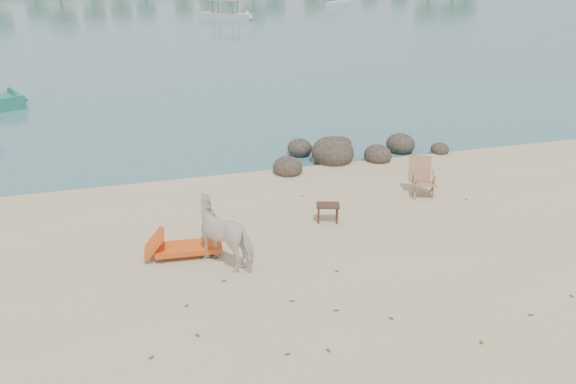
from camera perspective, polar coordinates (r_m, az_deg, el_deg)
The scene contains 8 objects.
boulders at distance 18.34m, azimuth 5.76°, elevation 3.95°, with size 6.15×2.73×1.02m.
cow at distance 11.99m, azimuth -6.20°, elevation -4.19°, with size 0.75×1.65×1.39m, color silver.
side_table at distance 13.90m, azimuth 4.06°, elevation -2.25°, with size 0.57×0.37×0.46m, color #2E2112, non-canonical shape.
lounge_chair at distance 12.53m, azimuth -10.08°, elevation -5.37°, with size 1.80×0.63×0.54m, color red, non-canonical shape.
deck_chair at distance 15.66m, azimuth 13.71°, elevation 1.27°, with size 0.66×0.73×1.04m, color #A57A52, non-canonical shape.
boat_mid at distance 59.88m, azimuth -6.42°, elevation 18.53°, with size 6.31×1.42×3.07m, color #B4B4B0, non-canonical shape.
boat_far at distance 76.73m, azimuth 5.19°, elevation 18.64°, with size 5.36×1.21×0.62m, color silver, non-canonical shape.
dead_leaves at distance 11.28m, azimuth 6.12°, elevation -10.17°, with size 8.71×6.99×0.00m.
Camera 1 is at (-4.00, -9.65, 6.17)m, focal length 35.00 mm.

